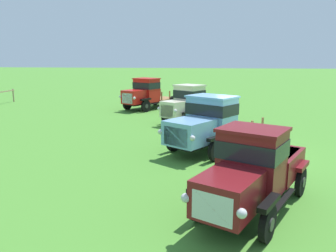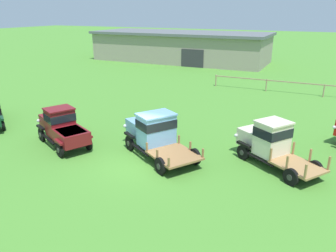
{
  "view_description": "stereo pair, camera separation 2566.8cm",
  "coord_description": "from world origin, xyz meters",
  "views": [
    {
      "loc": [
        -13.29,
        1.26,
        3.79
      ],
      "look_at": [
        0.03,
        3.28,
        1.0
      ],
      "focal_mm": 35.0,
      "sensor_mm": 36.0,
      "label": 1
    },
    {
      "loc": [
        7.82,
        -12.89,
        7.37
      ],
      "look_at": [
        0.03,
        3.28,
        1.0
      ],
      "focal_mm": 35.0,
      "sensor_mm": 36.0,
      "label": 2
    }
  ],
  "objects": [
    {
      "name": "ground_plane",
      "position": [
        0.0,
        0.0,
        0.0
      ],
      "size": [
        240.0,
        240.0,
        0.0
      ],
      "primitive_type": "plane",
      "color": "#47842D"
    },
    {
      "name": "vintage_truck_second_in_line",
      "position": [
        -5.29,
        0.32,
        1.09
      ],
      "size": [
        4.73,
        3.35,
        2.16
      ],
      "color": "black",
      "rests_on": "ground"
    },
    {
      "name": "vintage_truck_midrow_center",
      "position": [
        -0.01,
        1.61,
        1.19
      ],
      "size": [
        5.48,
        4.42,
        2.29
      ],
      "color": "black",
      "rests_on": "ground"
    },
    {
      "name": "vintage_truck_far_side",
      "position": [
        5.83,
        2.97,
        1.18
      ],
      "size": [
        4.79,
        3.93,
        2.27
      ],
      "color": "black",
      "rests_on": "ground"
    },
    {
      "name": "vintage_truck_back_of_row",
      "position": [
        10.74,
        6.65,
        1.24
      ],
      "size": [
        5.22,
        3.9,
        2.34
      ],
      "color": "black",
      "rests_on": "ground"
    }
  ]
}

